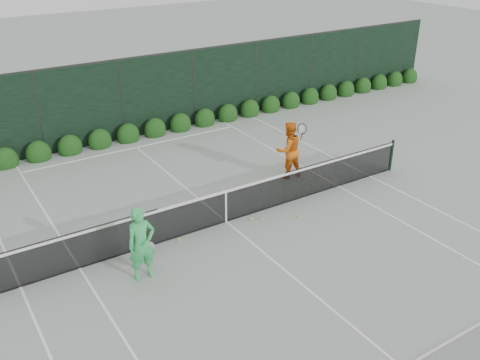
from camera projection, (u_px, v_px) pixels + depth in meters
ground at (226, 222)px, 14.82m from camera, size 80.00×80.00×0.00m
tennis_net at (225, 205)px, 14.58m from camera, size 12.90×0.10×1.07m
player_woman at (142, 244)px, 12.15m from camera, size 0.68×0.43×1.81m
player_man at (288, 150)px, 17.05m from camera, size 0.96×0.77×1.87m
court_lines at (226, 222)px, 14.82m from camera, size 11.03×23.83×0.01m
windscreen_fence at (287, 215)px, 12.10m from camera, size 32.00×21.07×3.06m
hedge_row at (128, 135)px, 20.15m from camera, size 31.66×0.65×0.94m
tennis_balls at (249, 223)px, 14.68m from camera, size 3.47×0.79×0.07m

